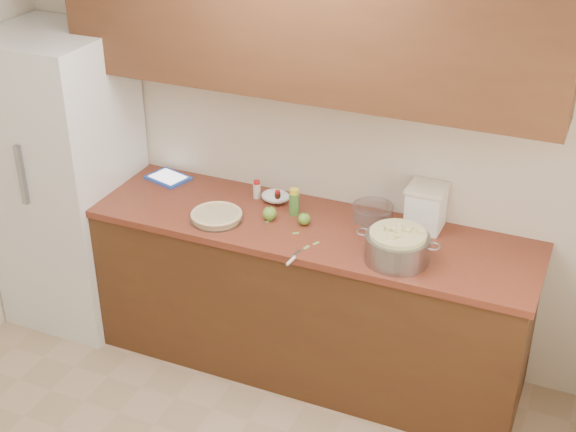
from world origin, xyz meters
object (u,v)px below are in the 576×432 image
at_px(pie, 216,216).
at_px(colander, 397,247).
at_px(flour_canister, 426,207).
at_px(tablet, 168,178).

xyz_separation_m(pie, colander, (1.00, -0.01, 0.05)).
bearing_deg(colander, pie, 179.39).
xyz_separation_m(pie, flour_canister, (1.05, 0.36, 0.10)).
relative_size(pie, tablet, 1.05).
distance_m(pie, colander, 1.01).
bearing_deg(colander, tablet, 167.19).
bearing_deg(tablet, pie, -17.62).
bearing_deg(flour_canister, tablet, -178.82).
xyz_separation_m(colander, flour_canister, (0.04, 0.37, 0.05)).
height_order(flour_canister, tablet, flour_canister).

